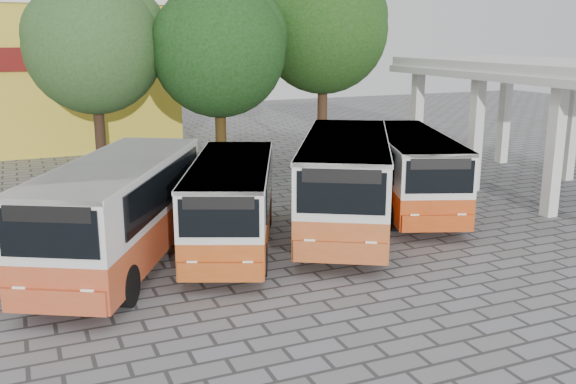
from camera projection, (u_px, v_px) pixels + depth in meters
name	position (u px, v px, depth m)	size (l,w,h in m)	color
ground	(390.00, 260.00, 18.86)	(90.00, 90.00, 0.00)	slate
terminal_shelter	(570.00, 75.00, 25.23)	(6.80, 15.80, 5.40)	silver
bus_far_left	(119.00, 207.00, 18.00)	(6.28, 9.06, 3.04)	#B64723
bus_centre_left	(232.00, 199.00, 19.60)	(5.02, 8.07, 2.71)	#AD4713
bus_centre_right	(346.00, 177.00, 21.27)	(6.67, 9.49, 3.18)	#B04F20
bus_far_right	(410.00, 167.00, 23.81)	(5.07, 8.54, 2.88)	#B23A0B
tree_left	(95.00, 41.00, 27.64)	(6.21, 5.91, 8.94)	#362418
tree_middle	(220.00, 45.00, 28.17)	(6.23, 5.93, 8.75)	#3F2D11
tree_right	(325.00, 25.00, 31.57)	(6.66, 6.34, 9.87)	#432B1A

